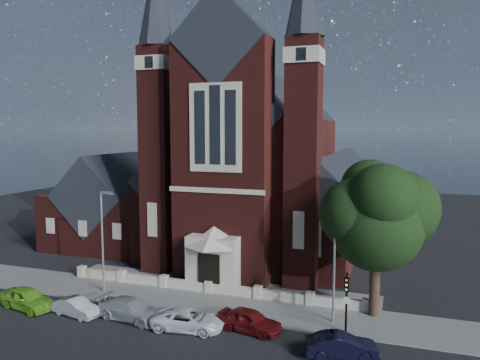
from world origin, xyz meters
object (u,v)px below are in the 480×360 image
Objects in this scene: parish_hall at (117,209)px; car_navy at (342,346)px; car_silver_a at (76,307)px; car_dark_red at (249,320)px; car_lime_van at (27,298)px; church at (267,172)px; car_silver_b at (131,310)px; car_white_suv at (188,320)px; street_lamp_right at (336,256)px; traffic_signal at (346,295)px; street_tree at (378,218)px; street_lamp_left at (103,236)px.

parish_hall reaches higher than car_navy.
car_silver_a is 12.20m from car_dark_red.
church is at bearing -13.42° from car_lime_van.
car_white_suv is (4.32, -0.18, -0.06)m from car_silver_b.
car_dark_red is (-4.97, -3.04, -3.87)m from street_lamp_right.
car_lime_van is at bearing -75.46° from parish_hall.
parish_hall is 1.51× the size of street_lamp_right.
car_navy is at bearing -99.12° from car_white_suv.
street_lamp_right is 1.97× the size of car_navy.
traffic_signal reaches higher than car_dark_red.
church is at bearing 118.20° from traffic_signal.
car_silver_b is 14.15m from car_navy.
car_silver_b reaches higher than car_silver_a.
traffic_signal is (-1.60, -3.28, -4.38)m from street_tree.
church is at bearing 126.17° from street_tree.
street_lamp_right is (26.09, -14.00, 0.59)m from parish_hall.
parish_hall is 22.39m from car_silver_b.
church is 9.42× the size of car_silver_a.
church is at bearing 9.39° from car_navy.
car_silver_b is at bearing -69.72° from car_silver_a.
car_silver_b is (3.97, 0.67, 0.10)m from car_silver_a.
street_tree reaches higher than parish_hall.
car_lime_van is at bearing 107.32° from car_dark_red.
car_lime_van is 4.17m from car_silver_a.
car_dark_red is at bearing -76.88° from church.
car_navy is (-1.48, -6.31, -6.28)m from street_tree.
church reaches higher than parish_hall.
street_tree is at bearing -23.26° from parish_hall.
car_dark_red is (13.03, -3.04, -3.87)m from street_lamp_left.
street_tree is 2.60× the size of car_navy.
car_dark_red is at bearing -80.48° from car_white_suv.
car_dark_red is (12.10, 1.56, 0.12)m from car_silver_a.
car_navy is at bearing -77.92° from car_lime_van.
street_tree reaches higher than traffic_signal.
car_white_suv is 9.82m from car_navy.
street_lamp_right is 14.22m from car_silver_b.
street_tree is at bearing -63.06° from car_lime_van.
street_lamp_right reaches higher than car_navy.
church is 23.94m from traffic_signal.
church is 4.31× the size of street_lamp_right.
street_lamp_left reaches higher than car_lime_van.
street_lamp_left is 1.79× the size of car_lime_van.
parish_hall reaches higher than car_white_suv.
car_silver_b is 4.33m from car_white_suv.
parish_hall is 16.18m from street_lamp_left.
car_white_suv is (9.22, -4.11, -3.94)m from street_lamp_left.
street_lamp_left is 19.08m from traffic_signal.
church is 2.86× the size of parish_hall.
car_silver_b is (-13.10, -3.94, -3.88)m from street_lamp_right.
car_lime_van is at bearing -171.95° from traffic_signal.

